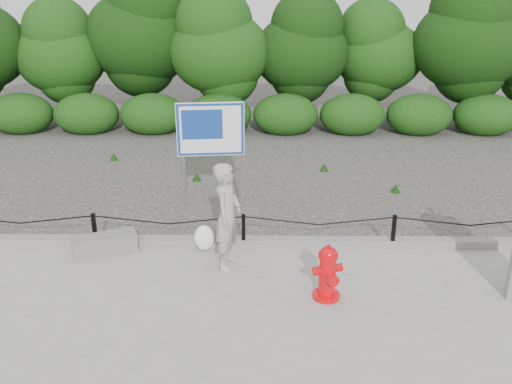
{
  "coord_description": "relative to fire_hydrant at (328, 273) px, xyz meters",
  "views": [
    {
      "loc": [
        0.31,
        -8.19,
        4.25
      ],
      "look_at": [
        0.21,
        0.2,
        1.0
      ],
      "focal_mm": 38.0,
      "sensor_mm": 36.0,
      "label": 1
    }
  ],
  "objects": [
    {
      "name": "curb",
      "position": [
        -1.22,
        1.61,
        -0.32
      ],
      "size": [
        14.0,
        0.22,
        0.14
      ],
      "primitive_type": "cube",
      "color": "slate",
      "rests_on": "sidewalk"
    },
    {
      "name": "chain_barrier",
      "position": [
        -1.22,
        1.56,
        -0.02
      ],
      "size": [
        10.06,
        0.06,
        0.6
      ],
      "color": "black",
      "rests_on": "sidewalk"
    },
    {
      "name": "concrete_block",
      "position": [
        -3.5,
        1.31,
        -0.23
      ],
      "size": [
        1.07,
        0.74,
        0.32
      ],
      "primitive_type": "cube",
      "rotation": [
        0.0,
        0.0,
        0.42
      ],
      "color": "slate",
      "rests_on": "sidewalk"
    },
    {
      "name": "pedestrian",
      "position": [
        -1.47,
        0.92,
        0.43
      ],
      "size": [
        0.78,
        0.7,
        1.69
      ],
      "rotation": [
        0.0,
        0.0,
        1.32
      ],
      "color": "#A19C8A",
      "rests_on": "sidewalk"
    },
    {
      "name": "treeline",
      "position": [
        -1.43,
        10.5,
        2.09
      ],
      "size": [
        20.36,
        3.81,
        4.82
      ],
      "color": "black",
      "rests_on": "ground"
    },
    {
      "name": "sidewalk",
      "position": [
        -1.22,
        -0.44,
        -0.43
      ],
      "size": [
        14.0,
        4.0,
        0.08
      ],
      "primitive_type": "cube",
      "color": "gray",
      "rests_on": "ground"
    },
    {
      "name": "fire_hydrant",
      "position": [
        0.0,
        0.0,
        0.0
      ],
      "size": [
        0.49,
        0.49,
        0.83
      ],
      "rotation": [
        0.0,
        0.0,
        0.31
      ],
      "color": "red",
      "rests_on": "sidewalk"
    },
    {
      "name": "ground",
      "position": [
        -1.22,
        1.56,
        -0.47
      ],
      "size": [
        90.0,
        90.0,
        0.0
      ],
      "primitive_type": "plane",
      "color": "#2D2B28",
      "rests_on": "ground"
    },
    {
      "name": "advertising_sign",
      "position": [
        -1.93,
        3.62,
        1.02
      ],
      "size": [
        1.32,
        0.23,
        2.12
      ],
      "rotation": [
        0.0,
        0.0,
        0.11
      ],
      "color": "slate",
      "rests_on": "ground"
    }
  ]
}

